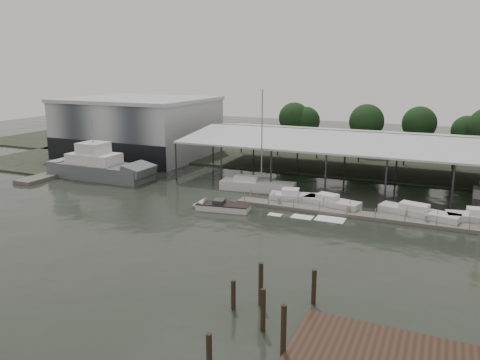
% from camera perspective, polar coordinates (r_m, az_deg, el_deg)
% --- Properties ---
extents(ground, '(200.00, 200.00, 0.00)m').
position_cam_1_polar(ground, '(48.58, -5.91, -5.52)').
color(ground, '#242A22').
rests_on(ground, ground).
extents(land_strip_far, '(140.00, 30.00, 0.30)m').
position_cam_1_polar(land_strip_far, '(86.30, 8.14, 2.97)').
color(land_strip_far, '#394030').
rests_on(land_strip_far, ground).
extents(land_strip_west, '(20.00, 40.00, 0.30)m').
position_cam_1_polar(land_strip_west, '(95.34, -17.87, 3.46)').
color(land_strip_west, '#394030').
rests_on(land_strip_west, ground).
extents(storage_warehouse, '(24.50, 20.50, 10.50)m').
position_cam_1_polar(storage_warehouse, '(87.01, -12.20, 6.35)').
color(storage_warehouse, '#B0B6BB').
rests_on(storage_warehouse, ground).
extents(covered_boat_shed, '(58.24, 24.00, 6.96)m').
position_cam_1_polar(covered_boat_shed, '(68.58, 18.77, 4.75)').
color(covered_boat_shed, silver).
rests_on(covered_boat_shed, ground).
extents(trawler_dock, '(3.00, 18.00, 0.50)m').
position_cam_1_polar(trawler_dock, '(77.13, -20.20, 1.10)').
color(trawler_dock, '#646058').
rests_on(trawler_dock, ground).
extents(floating_dock, '(28.00, 2.00, 1.40)m').
position_cam_1_polar(floating_dock, '(52.67, 14.10, -4.11)').
color(floating_dock, '#646058').
rests_on(floating_dock, ground).
extents(grey_trawler, '(16.35, 5.07, 8.84)m').
position_cam_1_polar(grey_trawler, '(71.20, -16.65, 1.48)').
color(grey_trawler, '#575D60').
rests_on(grey_trawler, ground).
extents(white_sailboat, '(10.10, 3.80, 13.36)m').
position_cam_1_polar(white_sailboat, '(61.63, 2.02, -0.67)').
color(white_sailboat, silver).
rests_on(white_sailboat, ground).
extents(speedboat_underway, '(17.65, 4.62, 2.00)m').
position_cam_1_polar(speedboat_underway, '(53.27, -2.65, -3.28)').
color(speedboat_underway, silver).
rests_on(speedboat_underway, ground).
extents(moored_cruiser_0, '(6.08, 3.29, 1.70)m').
position_cam_1_polar(moored_cruiser_0, '(56.54, 6.56, -2.12)').
color(moored_cruiser_0, silver).
rests_on(moored_cruiser_0, ground).
extents(moored_cruiser_1, '(6.87, 3.57, 1.70)m').
position_cam_1_polar(moored_cruiser_1, '(54.89, 11.03, -2.77)').
color(moored_cruiser_1, silver).
rests_on(moored_cruiser_1, ground).
extents(moored_cruiser_2, '(8.57, 4.19, 1.70)m').
position_cam_1_polar(moored_cruiser_2, '(53.68, 20.86, -3.81)').
color(moored_cruiser_2, silver).
rests_on(moored_cruiser_2, ground).
extents(mooring_pilings, '(5.12, 9.99, 3.80)m').
position_cam_1_polar(mooring_pilings, '(30.19, 2.90, -15.80)').
color(mooring_pilings, '#312518').
rests_on(mooring_pilings, ground).
extents(horizon_tree_line, '(64.59, 8.88, 9.42)m').
position_cam_1_polar(horizon_tree_line, '(88.55, 23.20, 6.03)').
color(horizon_tree_line, black).
rests_on(horizon_tree_line, ground).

